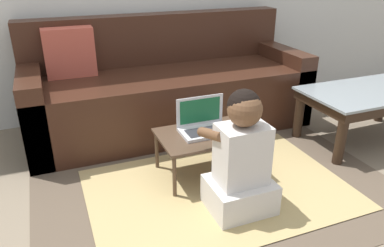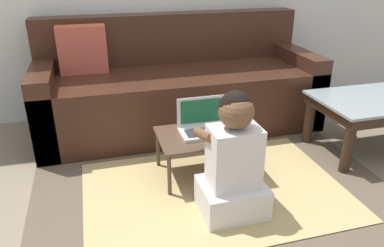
{
  "view_description": "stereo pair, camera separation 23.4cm",
  "coord_description": "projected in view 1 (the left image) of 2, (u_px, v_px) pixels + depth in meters",
  "views": [
    {
      "loc": [
        -0.72,
        -1.75,
        1.3
      ],
      "look_at": [
        0.07,
        0.24,
        0.35
      ],
      "focal_mm": 35.0,
      "sensor_mm": 36.0,
      "label": 1
    },
    {
      "loc": [
        -0.5,
        -1.82,
        1.3
      ],
      "look_at": [
        0.07,
        0.24,
        0.35
      ],
      "focal_mm": 35.0,
      "sensor_mm": 36.0,
      "label": 2
    }
  ],
  "objects": [
    {
      "name": "laptop_desk",
      "position": [
        205.0,
        138.0,
        2.36
      ],
      "size": [
        0.59,
        0.4,
        0.29
      ],
      "color": "#4C3828",
      "rests_on": "ground_plane"
    },
    {
      "name": "ground_plane",
      "position": [
        196.0,
        193.0,
        2.26
      ],
      "size": [
        16.0,
        16.0,
        0.0
      ],
      "primitive_type": "plane",
      "color": "#7F705B"
    },
    {
      "name": "computer_mouse",
      "position": [
        239.0,
        125.0,
        2.42
      ],
      "size": [
        0.06,
        0.11,
        0.03
      ],
      "color": "#234CB2",
      "rests_on": "laptop_desk"
    },
    {
      "name": "area_rug",
      "position": [
        219.0,
        189.0,
        2.29
      ],
      "size": [
        2.15,
        1.47,
        0.01
      ],
      "color": "brown",
      "rests_on": "ground_plane"
    },
    {
      "name": "coffee_table",
      "position": [
        368.0,
        99.0,
        2.79
      ],
      "size": [
        0.97,
        0.57,
        0.41
      ],
      "color": "gray",
      "rests_on": "ground_plane"
    },
    {
      "name": "couch",
      "position": [
        167.0,
        90.0,
        3.05
      ],
      "size": [
        2.2,
        0.82,
        0.88
      ],
      "color": "#381E14",
      "rests_on": "ground_plane"
    },
    {
      "name": "person_seated",
      "position": [
        241.0,
        160.0,
        2.0
      ],
      "size": [
        0.35,
        0.42,
        0.71
      ],
      "color": "silver",
      "rests_on": "ground_plane"
    },
    {
      "name": "laptop",
      "position": [
        204.0,
        126.0,
        2.36
      ],
      "size": [
        0.32,
        0.2,
        0.21
      ],
      "color": "silver",
      "rests_on": "laptop_desk"
    }
  ]
}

